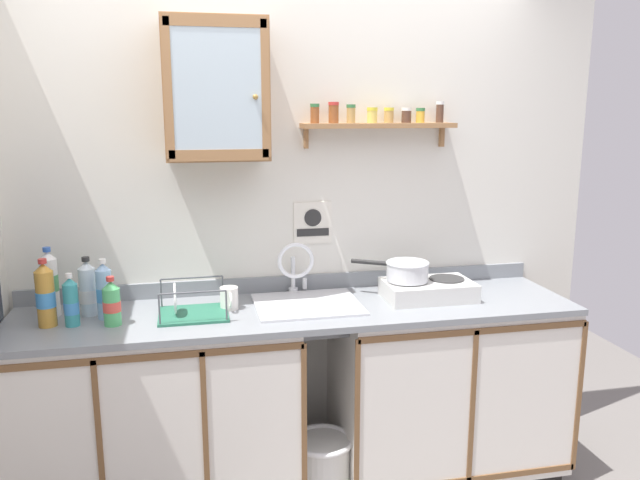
% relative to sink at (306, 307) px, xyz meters
% --- Properties ---
extents(back_wall, '(3.30, 0.07, 2.65)m').
position_rel_sink_xyz_m(back_wall, '(-0.04, 0.28, 0.40)').
color(back_wall, silver).
rests_on(back_wall, ground).
extents(lower_cabinet_run, '(1.32, 0.61, 0.92)m').
position_rel_sink_xyz_m(lower_cabinet_run, '(-0.72, -0.04, -0.47)').
color(lower_cabinet_run, black).
rests_on(lower_cabinet_run, ground).
extents(lower_cabinet_run_right, '(1.14, 0.61, 0.92)m').
position_rel_sink_xyz_m(lower_cabinet_run_right, '(0.73, -0.04, -0.47)').
color(lower_cabinet_run_right, black).
rests_on(lower_cabinet_run_right, ground).
extents(countertop, '(2.66, 0.63, 0.03)m').
position_rel_sink_xyz_m(countertop, '(-0.04, -0.04, -0.00)').
color(countertop, gray).
rests_on(countertop, lower_cabinet_run).
extents(backsplash, '(2.66, 0.02, 0.08)m').
position_rel_sink_xyz_m(backsplash, '(-0.04, 0.25, 0.05)').
color(backsplash, gray).
rests_on(backsplash, countertop).
extents(sink, '(0.50, 0.47, 0.39)m').
position_rel_sink_xyz_m(sink, '(0.00, 0.00, 0.00)').
color(sink, silver).
rests_on(sink, countertop).
extents(hot_plate_stove, '(0.44, 0.27, 0.09)m').
position_rel_sink_xyz_m(hot_plate_stove, '(0.61, -0.04, 0.06)').
color(hot_plate_stove, silver).
rests_on(hot_plate_stove, countertop).
extents(saucepan, '(0.36, 0.27, 0.10)m').
position_rel_sink_xyz_m(saucepan, '(0.50, -0.01, 0.16)').
color(saucepan, silver).
rests_on(saucepan, hot_plate_stove).
extents(bottle_detergent_teal_0, '(0.06, 0.06, 0.23)m').
position_rel_sink_xyz_m(bottle_detergent_teal_0, '(-1.05, -0.09, 0.12)').
color(bottle_detergent_teal_0, teal).
rests_on(bottle_detergent_teal_0, countertop).
extents(bottle_soda_green_1, '(0.08, 0.08, 0.22)m').
position_rel_sink_xyz_m(bottle_soda_green_1, '(-0.88, -0.11, 0.11)').
color(bottle_soda_green_1, '#4CB266').
rests_on(bottle_soda_green_1, countertop).
extents(bottle_water_clear_2, '(0.08, 0.08, 0.27)m').
position_rel_sink_xyz_m(bottle_water_clear_2, '(-1.00, 0.05, 0.13)').
color(bottle_water_clear_2, silver).
rests_on(bottle_water_clear_2, countertop).
extents(bottle_opaque_white_3, '(0.08, 0.08, 0.32)m').
position_rel_sink_xyz_m(bottle_opaque_white_3, '(-1.16, 0.07, 0.17)').
color(bottle_opaque_white_3, white).
rests_on(bottle_opaque_white_3, countertop).
extents(bottle_juice_amber_4, '(0.08, 0.08, 0.30)m').
position_rel_sink_xyz_m(bottle_juice_amber_4, '(-1.15, -0.07, 0.15)').
color(bottle_juice_amber_4, gold).
rests_on(bottle_juice_amber_4, countertop).
extents(bottle_water_blue_5, '(0.07, 0.07, 0.27)m').
position_rel_sink_xyz_m(bottle_water_blue_5, '(-0.92, -0.01, 0.14)').
color(bottle_water_blue_5, '#8CB7E0').
rests_on(bottle_water_blue_5, countertop).
extents(dish_rack, '(0.31, 0.27, 0.16)m').
position_rel_sink_xyz_m(dish_rack, '(-0.54, -0.06, 0.04)').
color(dish_rack, '#26664C').
rests_on(dish_rack, countertop).
extents(mug, '(0.08, 0.13, 0.11)m').
position_rel_sink_xyz_m(mug, '(-0.37, -0.00, 0.07)').
color(mug, white).
rests_on(mug, countertop).
extents(wall_cabinet, '(0.47, 0.31, 0.63)m').
position_rel_sink_xyz_m(wall_cabinet, '(-0.39, 0.12, 1.02)').
color(wall_cabinet, '#996B42').
extents(spice_shelf, '(0.78, 0.14, 0.23)m').
position_rel_sink_xyz_m(spice_shelf, '(0.40, 0.19, 0.87)').
color(spice_shelf, '#996B42').
extents(warning_sign, '(0.20, 0.01, 0.22)m').
position_rel_sink_xyz_m(warning_sign, '(0.09, 0.25, 0.36)').
color(warning_sign, silver).
extents(trash_bin, '(0.30, 0.30, 0.33)m').
position_rel_sink_xyz_m(trash_bin, '(0.05, -0.17, -0.76)').
color(trash_bin, silver).
rests_on(trash_bin, ground).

